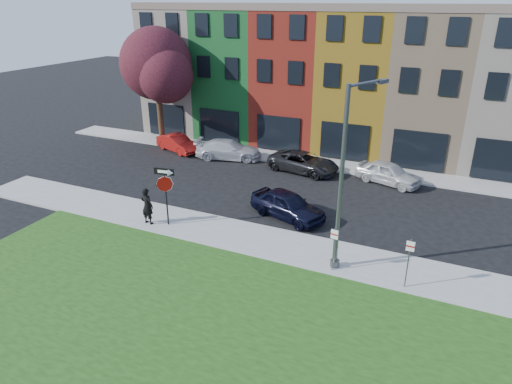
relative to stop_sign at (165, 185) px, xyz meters
The scene contains 15 objects.
ground 6.53m from the stop_sign, 24.50° to the right, with size 120.00×120.00×0.00m, color black.
sidewalk_near 7.90m from the stop_sign, ahead, with size 40.00×3.00×0.12m, color gray.
sidewalk_far 12.92m from the stop_sign, 78.41° to the left, with size 40.00×2.40×0.12m, color gray.
rowhouse_block 19.09m from the stop_sign, 80.69° to the left, with size 30.00×10.12×10.00m.
stop_sign is the anchor object (origin of this frame).
man 1.60m from the stop_sign, 163.79° to the right, with size 0.74×0.52×1.94m, color black.
sedan_near 6.46m from the stop_sign, 34.31° to the left, with size 4.60×3.03×1.46m, color black.
parked_car_red 12.71m from the stop_sign, 121.24° to the left, with size 4.07×2.59×1.27m, color maroon.
parked_car_silver 11.16m from the stop_sign, 101.47° to the left, with size 5.09×3.15×1.38m, color silver.
parked_car_dark 11.25m from the stop_sign, 70.84° to the left, with size 5.08×2.97×1.33m, color black.
parked_car_white 14.21m from the stop_sign, 49.37° to the left, with size 4.38×2.75×1.39m, color silver.
street_lamp 9.08m from the stop_sign, ahead, with size 1.30×2.41×7.81m.
parking_sign_a 8.87m from the stop_sign, ahead, with size 0.32×0.10×2.00m.
parking_sign_b 11.84m from the stop_sign, ahead, with size 0.32×0.09×2.18m.
tree_purple 14.97m from the stop_sign, 125.89° to the left, with size 6.44×5.64×8.86m.
Camera 1 is at (7.18, -14.55, 10.80)m, focal length 32.00 mm.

